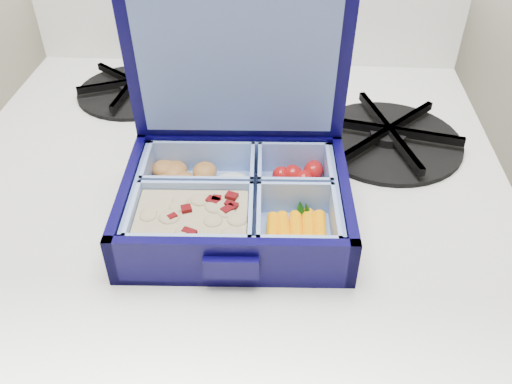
# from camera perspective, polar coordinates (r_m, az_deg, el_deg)

# --- Properties ---
(stove) EXTENTS (0.65, 0.65, 0.98)m
(stove) POSITION_cam_1_polar(r_m,az_deg,el_deg) (1.02, -1.95, -19.28)
(stove) COLOR white
(stove) RESTS_ON floor
(bento_box) EXTENTS (0.23, 0.19, 0.05)m
(bento_box) POSITION_cam_1_polar(r_m,az_deg,el_deg) (0.55, -2.11, -1.15)
(bento_box) COLOR #050132
(bento_box) RESTS_ON stove
(burner_grate) EXTENTS (0.22, 0.22, 0.03)m
(burner_grate) POSITION_cam_1_polar(r_m,az_deg,el_deg) (0.70, 13.75, 5.97)
(burner_grate) COLOR black
(burner_grate) RESTS_ON stove
(burner_grate_rear) EXTENTS (0.21, 0.21, 0.02)m
(burner_grate_rear) POSITION_cam_1_polar(r_m,az_deg,el_deg) (0.81, -12.72, 10.74)
(burner_grate_rear) COLOR black
(burner_grate_rear) RESTS_ON stove
(fork) EXTENTS (0.07, 0.19, 0.01)m
(fork) POSITION_cam_1_polar(r_m,az_deg,el_deg) (0.67, 2.36, 4.23)
(fork) COLOR silver
(fork) RESTS_ON stove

